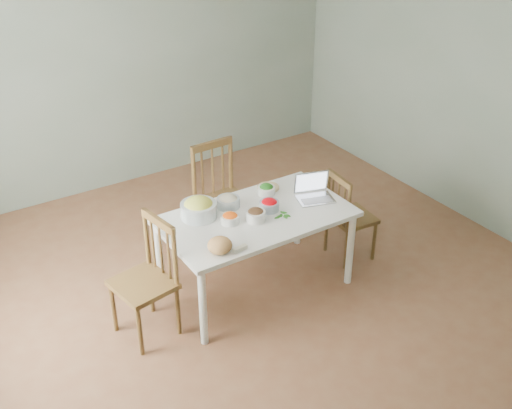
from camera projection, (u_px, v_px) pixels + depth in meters
floor at (254, 289)px, 5.47m from camera, size 5.00×5.00×0.00m
wall_back at (126, 63)px, 6.62m from camera, size 5.00×0.00×2.70m
wall_right at (476, 87)px, 5.97m from camera, size 0.00×5.00×2.70m
dining_table at (256, 252)px, 5.32m from camera, size 1.55×0.87×0.73m
chair_far at (225, 201)px, 5.75m from camera, size 0.48×0.45×1.04m
chair_left at (143, 282)px, 4.76m from camera, size 0.48×0.49×0.97m
chair_right at (352, 215)px, 5.72m from camera, size 0.40×0.41×0.86m
bread_boule at (220, 245)px, 4.64m from camera, size 0.25×0.25×0.12m
butter_stick at (240, 249)px, 4.68m from camera, size 0.12×0.05×0.03m
bowl_squash at (199, 208)px, 5.07m from camera, size 0.31×0.31×0.17m
bowl_carrot at (230, 218)px, 5.01m from camera, size 0.19×0.19×0.08m
bowl_onion at (228, 201)px, 5.23m from camera, size 0.25×0.25×0.10m
bowl_mushroom at (256, 215)px, 5.04m from camera, size 0.17×0.17×0.10m
bowl_redpep at (269, 205)px, 5.18m from camera, size 0.21×0.21×0.10m
bowl_broccoli at (266, 189)px, 5.42m from camera, size 0.19×0.19×0.09m
flatbread at (268, 187)px, 5.53m from camera, size 0.26×0.26×0.02m
basil_bunch at (281, 215)px, 5.12m from camera, size 0.17×0.17×0.02m
laptop at (316, 189)px, 5.30m from camera, size 0.36×0.32×0.21m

